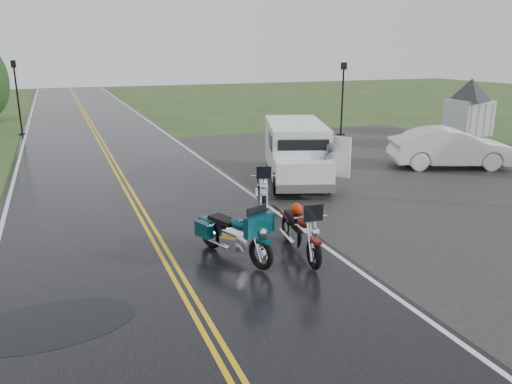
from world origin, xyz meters
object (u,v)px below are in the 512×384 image
Objects in this scene: sedan_white at (451,148)px; van_white at (277,163)px; visitor_center at (471,93)px; motorcycle_silver at (264,194)px; motorcycle_teal at (261,241)px; lamp_post_far_right at (342,99)px; lamp_post_far_left at (18,98)px; person_at_van at (328,169)px; motorcycle_red at (314,241)px.

van_white is at bearing 118.91° from sedan_white.
motorcycle_silver is (-16.67, -9.30, -1.69)m from visitor_center.
motorcycle_teal is 0.50× the size of sedan_white.
lamp_post_far_right is (9.78, 11.83, 1.36)m from motorcycle_silver.
lamp_post_far_left is at bearing 83.79° from motorcycle_teal.
lamp_post_far_left is at bearing 69.08° from sedan_white.
person_at_van is at bearing -123.28° from lamp_post_far_right.
visitor_center is at bearing 49.55° from motorcycle_silver.
visitor_center is 3.87× the size of lamp_post_far_right.
motorcycle_teal is at bearing -126.44° from lamp_post_far_right.
visitor_center reaches higher than motorcycle_teal.
lamp_post_far_right is at bearing -22.12° from lamp_post_far_left.
sedan_white reaches higher than motorcycle_silver.
motorcycle_red is at bearing -41.37° from motorcycle_teal.
visitor_center reaches higher than sedan_white.
motorcycle_teal is 0.60× the size of lamp_post_far_right.
motorcycle_teal is at bearing 142.12° from sedan_white.
lamp_post_far_left is (-6.87, 22.69, 1.40)m from motorcycle_red.
motorcycle_teal is at bearing 17.02° from person_at_van.
visitor_center reaches higher than van_white.
motorcycle_red is (-17.11, -13.21, -1.68)m from visitor_center.
van_white is 1.32× the size of lamp_post_far_left.
van_white is (1.32, 1.99, 0.39)m from motorcycle_silver.
person_at_van is at bearing 45.75° from motorcycle_silver.
visitor_center is at bearing 44.74° from motorcycle_red.
motorcycle_red is 0.99× the size of motorcycle_teal.
person_at_van is (-13.75, -7.92, -1.52)m from visitor_center.
lamp_post_far_right is at bearing 159.81° from visitor_center.
lamp_post_far_left is at bearing 158.43° from visitor_center.
lamp_post_far_right is (11.32, 15.33, 1.34)m from motorcycle_teal.
lamp_post_far_right is at bearing 70.82° from motorcycle_silver.
motorcycle_teal is at bearing -97.97° from van_white.
person_at_van is 20.22m from lamp_post_far_left.
lamp_post_far_right is at bearing -153.84° from person_at_van.
van_white is at bearing 76.79° from motorcycle_silver.
motorcycle_teal is 0.44× the size of van_white.
motorcycle_red reaches higher than motorcycle_silver.
lamp_post_far_left is 1.03× the size of lamp_post_far_right.
visitor_center is at bearing -25.99° from sedan_white.
lamp_post_far_left is (-5.77, 22.28, 1.40)m from motorcycle_teal.
sedan_white is at bearing -138.02° from visitor_center.
lamp_post_far_right is (10.22, 15.75, 1.34)m from motorcycle_red.
visitor_center is 7.35m from lamp_post_far_right.
motorcycle_teal reaches higher than motorcycle_red.
lamp_post_far_left is 18.45m from lamp_post_far_right.
sedan_white is (9.66, 2.99, 0.11)m from motorcycle_silver.
motorcycle_silver is at bearing 45.49° from motorcycle_teal.
motorcycle_red is 1.17m from motorcycle_teal.
person_at_van is 0.41× the size of lamp_post_far_left.
lamp_post_far_right reaches higher than van_white.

